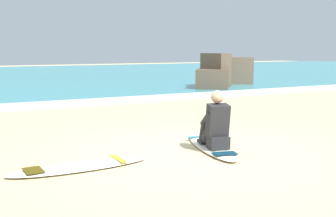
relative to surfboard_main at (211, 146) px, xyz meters
name	(u,v)px	position (x,y,z in m)	size (l,w,h in m)	color
ground_plane	(199,153)	(-0.38, -0.20, -0.04)	(80.00, 80.00, 0.00)	#CCB584
sea	(6,77)	(-0.38, 20.46, 0.01)	(80.00, 28.00, 0.10)	teal
breaking_foam	(75,103)	(-0.38, 6.76, 0.02)	(80.00, 0.90, 0.11)	white
surfboard_main	(211,146)	(0.00, 0.00, 0.00)	(1.13, 2.26, 0.08)	#EFE5C6
surfer_seated	(216,125)	(-0.08, -0.23, 0.40)	(0.49, 0.76, 0.95)	#232326
surfboard_spare_near	(81,166)	(-2.37, -0.19, 0.00)	(2.08, 0.58, 0.08)	white
rock_outcrop_distant	(224,74)	(6.83, 9.07, 0.56)	(4.07, 3.06, 1.50)	brown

